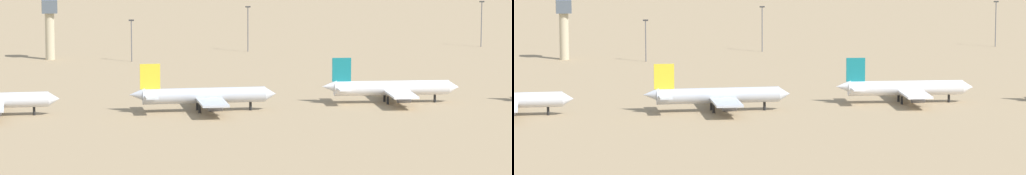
{
  "view_description": "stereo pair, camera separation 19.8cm",
  "coord_description": "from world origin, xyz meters",
  "views": [
    {
      "loc": [
        -52.68,
        -353.89,
        55.06
      ],
      "look_at": [
        13.69,
        -1.11,
        6.0
      ],
      "focal_mm": 97.67,
      "sensor_mm": 36.0,
      "label": 1
    },
    {
      "loc": [
        -52.49,
        -353.93,
        55.06
      ],
      "look_at": [
        13.69,
        -1.11,
        6.0
      ],
      "focal_mm": 97.67,
      "sensor_mm": 36.0,
      "label": 2
    }
  ],
  "objects": [
    {
      "name": "ground",
      "position": [
        0.0,
        0.0,
        0.0
      ],
      "size": [
        4000.0,
        4000.0,
        0.0
      ],
      "primitive_type": "plane",
      "color": "#9E8460"
    },
    {
      "name": "parked_jet_yellow_3",
      "position": [
        -0.3,
        -0.66,
        4.17
      ],
      "size": [
        38.4,
        32.17,
        12.71
      ],
      "rotation": [
        0.0,
        0.0,
        -0.02
      ],
      "color": "silver",
      "rests_on": "ground"
    },
    {
      "name": "parked_jet_teal_4",
      "position": [
        51.75,
        4.93,
        4.07
      ],
      "size": [
        37.65,
        31.8,
        12.43
      ],
      "rotation": [
        0.0,
        0.0,
        -0.09
      ],
      "color": "white",
      "rests_on": "ground"
    },
    {
      "name": "control_tower",
      "position": [
        -34.45,
        124.94,
        12.37
      ],
      "size": [
        5.2,
        5.2,
        20.5
      ],
      "color": "#C6B793",
      "rests_on": "ground"
    },
    {
      "name": "light_pole_west",
      "position": [
        124.97,
        136.84,
        9.77
      ],
      "size": [
        1.8,
        0.5,
        17.09
      ],
      "color": "#59595E",
      "rests_on": "ground"
    },
    {
      "name": "light_pole_mid",
      "position": [
        36.64,
        136.57,
        9.45
      ],
      "size": [
        1.8,
        0.5,
        16.45
      ],
      "color": "#59595E",
      "rests_on": "ground"
    },
    {
      "name": "light_pole_east",
      "position": [
        -7.57,
        113.59,
        8.33
      ],
      "size": [
        1.8,
        0.5,
        14.29
      ],
      "color": "#59595E",
      "rests_on": "ground"
    }
  ]
}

